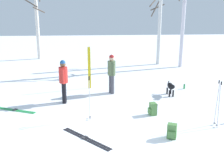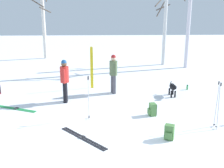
{
  "view_description": "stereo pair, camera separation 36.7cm",
  "coord_description": "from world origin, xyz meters",
  "px_view_note": "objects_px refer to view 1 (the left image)",
  "views": [
    {
      "loc": [
        -0.33,
        -7.44,
        3.66
      ],
      "look_at": [
        0.4,
        2.02,
        1.0
      ],
      "focal_mm": 44.02,
      "sensor_mm": 36.0,
      "label": 1
    },
    {
      "loc": [
        0.04,
        -7.46,
        3.66
      ],
      "look_at": [
        0.4,
        2.02,
        1.0
      ],
      "focal_mm": 44.02,
      "sensor_mm": 36.0,
      "label": 2
    }
  ],
  "objects_px": {
    "ski_poles_0": "(89,97)",
    "ski_poles_1": "(218,103)",
    "backpack_1": "(172,131)",
    "birch_tree_2": "(159,23)",
    "ski_pair_lying_0": "(14,110)",
    "person_2": "(63,79)",
    "ski_pair_planted_0": "(89,68)",
    "ski_pair_lying_1": "(86,138)",
    "backpack_2": "(153,109)",
    "water_bottle_0": "(184,87)",
    "birch_tree_1": "(37,20)",
    "birch_tree_3": "(184,7)",
    "person_1": "(112,71)",
    "dog": "(171,87)"
  },
  "relations": [
    {
      "from": "person_2",
      "to": "ski_pair_planted_0",
      "type": "bearing_deg",
      "value": 62.84
    },
    {
      "from": "dog",
      "to": "ski_poles_1",
      "type": "distance_m",
      "value": 3.28
    },
    {
      "from": "backpack_1",
      "to": "birch_tree_2",
      "type": "height_order",
      "value": "birch_tree_2"
    },
    {
      "from": "person_1",
      "to": "dog",
      "type": "xyz_separation_m",
      "value": [
        2.49,
        -0.54,
        -0.59
      ]
    },
    {
      "from": "ski_pair_lying_1",
      "to": "backpack_2",
      "type": "height_order",
      "value": "backpack_2"
    },
    {
      "from": "backpack_1",
      "to": "backpack_2",
      "type": "xyz_separation_m",
      "value": [
        -0.16,
        1.81,
        0.0
      ]
    },
    {
      "from": "person_2",
      "to": "birch_tree_3",
      "type": "height_order",
      "value": "birch_tree_3"
    },
    {
      "from": "person_2",
      "to": "water_bottle_0",
      "type": "height_order",
      "value": "person_2"
    },
    {
      "from": "person_1",
      "to": "ski_poles_0",
      "type": "relative_size",
      "value": 1.15
    },
    {
      "from": "person_1",
      "to": "ski_poles_0",
      "type": "distance_m",
      "value": 3.03
    },
    {
      "from": "birch_tree_3",
      "to": "ski_pair_lying_0",
      "type": "bearing_deg",
      "value": -140.59
    },
    {
      "from": "ski_poles_0",
      "to": "birch_tree_3",
      "type": "height_order",
      "value": "birch_tree_3"
    },
    {
      "from": "water_bottle_0",
      "to": "birch_tree_3",
      "type": "distance_m",
      "value": 6.13
    },
    {
      "from": "ski_pair_lying_1",
      "to": "ski_poles_0",
      "type": "bearing_deg",
      "value": 85.43
    },
    {
      "from": "person_1",
      "to": "ski_pair_planted_0",
      "type": "xyz_separation_m",
      "value": [
        -0.97,
        0.84,
        -0.01
      ]
    },
    {
      "from": "ski_poles_0",
      "to": "backpack_1",
      "type": "distance_m",
      "value": 2.9
    },
    {
      "from": "ski_pair_planted_0",
      "to": "backpack_1",
      "type": "height_order",
      "value": "ski_pair_planted_0"
    },
    {
      "from": "person_2",
      "to": "water_bottle_0",
      "type": "xyz_separation_m",
      "value": [
        5.38,
        1.5,
        -0.87
      ]
    },
    {
      "from": "ski_poles_0",
      "to": "birch_tree_1",
      "type": "height_order",
      "value": "birch_tree_1"
    },
    {
      "from": "ski_pair_planted_0",
      "to": "ski_pair_lying_0",
      "type": "distance_m",
      "value": 3.96
    },
    {
      "from": "ski_pair_lying_1",
      "to": "ski_poles_1",
      "type": "height_order",
      "value": "ski_poles_1"
    },
    {
      "from": "person_1",
      "to": "backpack_2",
      "type": "distance_m",
      "value": 3.02
    },
    {
      "from": "ski_pair_lying_0",
      "to": "ski_pair_planted_0",
      "type": "bearing_deg",
      "value": 43.76
    },
    {
      "from": "ski_pair_planted_0",
      "to": "ski_pair_lying_1",
      "type": "xyz_separation_m",
      "value": [
        -0.1,
        -5.15,
        -0.96
      ]
    },
    {
      "from": "backpack_1",
      "to": "birch_tree_2",
      "type": "xyz_separation_m",
      "value": [
        2.13,
        10.63,
        2.47
      ]
    },
    {
      "from": "ski_poles_1",
      "to": "backpack_2",
      "type": "height_order",
      "value": "ski_poles_1"
    },
    {
      "from": "ski_poles_1",
      "to": "birch_tree_1",
      "type": "distance_m",
      "value": 14.81
    },
    {
      "from": "water_bottle_0",
      "to": "ski_pair_planted_0",
      "type": "bearing_deg",
      "value": 174.23
    },
    {
      "from": "person_1",
      "to": "water_bottle_0",
      "type": "distance_m",
      "value": 3.55
    },
    {
      "from": "person_2",
      "to": "ski_poles_0",
      "type": "bearing_deg",
      "value": -60.34
    },
    {
      "from": "person_1",
      "to": "birch_tree_3",
      "type": "distance_m",
      "value": 7.55
    },
    {
      "from": "water_bottle_0",
      "to": "person_1",
      "type": "bearing_deg",
      "value": -173.39
    },
    {
      "from": "ski_pair_lying_1",
      "to": "birch_tree_3",
      "type": "xyz_separation_m",
      "value": [
        5.84,
        9.49,
        3.69
      ]
    },
    {
      "from": "ski_pair_planted_0",
      "to": "birch_tree_3",
      "type": "relative_size",
      "value": 0.27
    },
    {
      "from": "backpack_1",
      "to": "birch_tree_2",
      "type": "bearing_deg",
      "value": 78.65
    },
    {
      "from": "person_1",
      "to": "ski_pair_planted_0",
      "type": "bearing_deg",
      "value": 139.0
    },
    {
      "from": "ski_poles_0",
      "to": "ski_poles_1",
      "type": "xyz_separation_m",
      "value": [
        4.0,
        -0.88,
        0.0
      ]
    },
    {
      "from": "ski_pair_lying_1",
      "to": "water_bottle_0",
      "type": "xyz_separation_m",
      "value": [
        4.49,
        4.7,
        0.1
      ]
    },
    {
      "from": "ski_poles_1",
      "to": "ski_pair_lying_1",
      "type": "bearing_deg",
      "value": -172.24
    },
    {
      "from": "ski_pair_planted_0",
      "to": "birch_tree_3",
      "type": "distance_m",
      "value": 7.7
    },
    {
      "from": "ski_pair_lying_1",
      "to": "birch_tree_2",
      "type": "height_order",
      "value": "birch_tree_2"
    },
    {
      "from": "ski_pair_planted_0",
      "to": "birch_tree_2",
      "type": "relative_size",
      "value": 0.37
    },
    {
      "from": "backpack_1",
      "to": "birch_tree_3",
      "type": "bearing_deg",
      "value": 70.73
    },
    {
      "from": "ski_poles_0",
      "to": "ski_poles_1",
      "type": "height_order",
      "value": "ski_poles_1"
    },
    {
      "from": "water_bottle_0",
      "to": "backpack_1",
      "type": "bearing_deg",
      "value": -112.53
    },
    {
      "from": "dog",
      "to": "backpack_2",
      "type": "height_order",
      "value": "dog"
    },
    {
      "from": "birch_tree_3",
      "to": "ski_pair_lying_1",
      "type": "bearing_deg",
      "value": -121.62
    },
    {
      "from": "birch_tree_2",
      "to": "backpack_1",
      "type": "bearing_deg",
      "value": -101.35
    },
    {
      "from": "ski_pair_lying_1",
      "to": "backpack_1",
      "type": "xyz_separation_m",
      "value": [
        2.47,
        -0.14,
        0.2
      ]
    },
    {
      "from": "ski_pair_lying_0",
      "to": "backpack_1",
      "type": "bearing_deg",
      "value": -27.07
    }
  ]
}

